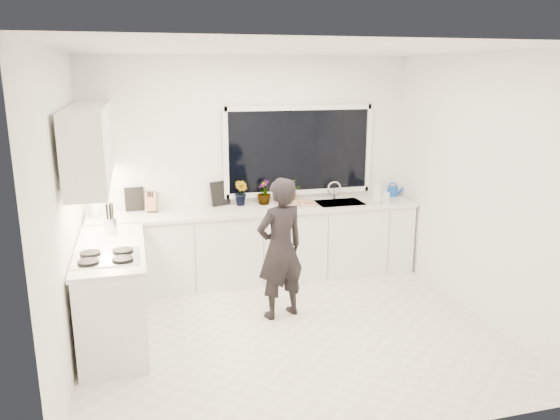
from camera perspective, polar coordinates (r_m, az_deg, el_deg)
name	(u,v)px	position (r m, az deg, el deg)	size (l,w,h in m)	color
floor	(291,332)	(5.56, 1.17, -12.67)	(4.00, 3.50, 0.02)	beige
wall_back	(252,168)	(6.76, -2.96, 4.39)	(4.00, 0.02, 2.70)	white
wall_left	(63,214)	(4.93, -21.78, -0.35)	(0.02, 3.50, 2.70)	white
wall_right	(480,188)	(5.97, 20.13, 2.20)	(0.02, 3.50, 2.70)	white
ceiling	(293,48)	(4.96, 1.34, 16.60)	(4.00, 3.50, 0.02)	white
window	(299,151)	(6.85, 2.02, 6.22)	(1.80, 0.02, 1.00)	black
base_cabinets_back	(258,246)	(6.69, -2.30, -3.76)	(3.92, 0.58, 0.88)	white
base_cabinets_left	(114,294)	(5.51, -16.98, -8.42)	(0.58, 1.60, 0.88)	white
countertop_back	(258,210)	(6.55, -2.32, 0.05)	(3.94, 0.62, 0.04)	silver
countertop_left	(110,249)	(5.36, -17.33, -3.86)	(0.62, 1.60, 0.04)	silver
upper_cabinets	(90,143)	(5.51, -19.20, 6.62)	(0.34, 2.10, 0.70)	white
sink	(339,206)	(6.87, 6.23, 0.38)	(0.58, 0.42, 0.14)	silver
faucet	(334,191)	(7.01, 5.68, 2.03)	(0.03, 0.03, 0.22)	silver
stovetop	(106,257)	(5.02, -17.70, -4.71)	(0.56, 0.48, 0.03)	black
person	(280,249)	(5.61, 0.04, -4.06)	(0.54, 0.36, 1.49)	black
pizza_tray	(297,205)	(6.64, 1.74, 0.56)	(0.50, 0.37, 0.03)	silver
pizza	(297,203)	(6.64, 1.74, 0.70)	(0.45, 0.32, 0.01)	#B02017
watering_can	(392,191)	(7.31, 11.66, 1.94)	(0.14, 0.14, 0.13)	#1245A9
paper_towel_roll	(96,205)	(6.49, -18.70, 0.51)	(0.11, 0.11, 0.26)	white
knife_block	(152,202)	(6.52, -13.25, 0.77)	(0.13, 0.10, 0.22)	#A1734B
utensil_crock	(111,226)	(5.76, -17.28, -1.57)	(0.13, 0.13, 0.16)	#B6B6BA
picture_frame_large	(134,199)	(6.60, -14.97, 1.11)	(0.22, 0.02, 0.28)	black
picture_frame_small	(220,193)	(6.68, -6.28, 1.74)	(0.25, 0.02, 0.30)	black
herb_plants	(270,192)	(6.72, -1.06, 1.89)	(0.87, 0.33, 0.32)	#26662D
soap_bottles	(380,192)	(6.88, 10.38, 1.87)	(0.24, 0.16, 0.31)	#D8BF66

